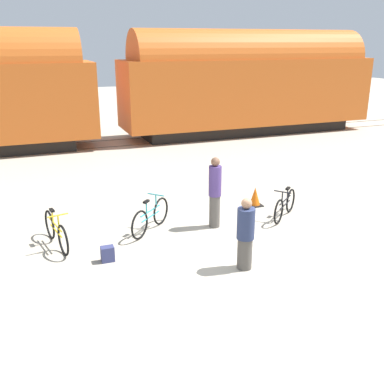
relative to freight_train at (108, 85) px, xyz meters
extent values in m
plane|color=#B2A893|center=(0.00, -12.52, -2.66)|extent=(80.00, 80.00, 0.00)
cube|color=black|center=(7.08, 0.00, -2.39)|extent=(10.76, 2.18, 0.55)
cube|color=#CC5B1E|center=(7.08, 0.00, -0.54)|extent=(12.82, 2.91, 3.15)
cylinder|color=#CC5B1E|center=(7.08, 0.00, 1.04)|extent=(11.79, 2.76, 2.76)
cube|color=#4C4238|center=(0.00, -0.72, -2.65)|extent=(38.97, 0.07, 0.01)
cube|color=#4C4238|center=(0.00, 0.72, -2.65)|extent=(38.97, 0.07, 0.01)
torus|color=black|center=(2.18, -11.21, -2.33)|extent=(0.54, 0.46, 0.66)
torus|color=black|center=(2.94, -10.58, -2.33)|extent=(0.54, 0.46, 0.66)
cylinder|color=black|center=(2.56, -10.90, -2.16)|extent=(0.69, 0.58, 0.04)
cylinder|color=black|center=(2.56, -10.90, -2.30)|extent=(0.63, 0.53, 0.04)
cylinder|color=black|center=(2.69, -10.79, -2.02)|extent=(0.04, 0.04, 0.28)
cube|color=black|center=(2.69, -10.79, -1.88)|extent=(0.20, 0.19, 0.05)
cylinder|color=black|center=(2.35, -11.07, -2.01)|extent=(0.04, 0.04, 0.31)
cylinder|color=black|center=(2.35, -11.07, -1.85)|extent=(0.32, 0.37, 0.03)
torus|color=black|center=(-3.22, -11.10, -2.31)|extent=(0.19, 0.71, 0.71)
torus|color=black|center=(-3.43, -10.06, -2.31)|extent=(0.19, 0.71, 0.71)
cylinder|color=gold|center=(-3.32, -10.58, -2.12)|extent=(0.22, 0.92, 0.04)
cylinder|color=gold|center=(-3.32, -10.58, -2.27)|extent=(0.20, 0.83, 0.04)
cylinder|color=gold|center=(-3.36, -10.40, -1.97)|extent=(0.04, 0.04, 0.30)
cube|color=black|center=(-3.36, -10.40, -1.83)|extent=(0.12, 0.21, 0.05)
cylinder|color=gold|center=(-3.27, -10.86, -1.96)|extent=(0.04, 0.04, 0.33)
cylinder|color=gold|center=(-3.27, -10.86, -1.79)|extent=(0.46, 0.12, 0.03)
torus|color=black|center=(-0.68, -10.14, -2.30)|extent=(0.56, 0.53, 0.72)
torus|color=black|center=(-1.42, -10.85, -2.30)|extent=(0.56, 0.53, 0.72)
cylinder|color=teal|center=(-1.05, -10.50, -2.12)|extent=(0.68, 0.65, 0.04)
cylinder|color=teal|center=(-1.05, -10.50, -2.27)|extent=(0.62, 0.59, 0.04)
cylinder|color=teal|center=(-1.18, -10.62, -1.97)|extent=(0.04, 0.04, 0.30)
cube|color=black|center=(-1.18, -10.62, -1.82)|extent=(0.20, 0.20, 0.05)
cylinder|color=teal|center=(-0.85, -10.30, -1.95)|extent=(0.04, 0.04, 0.33)
cylinder|color=teal|center=(-0.85, -10.30, -1.78)|extent=(0.34, 0.36, 0.03)
cylinder|color=#514C47|center=(0.55, -10.79, -2.24)|extent=(0.27, 0.27, 0.84)
cylinder|color=#473370|center=(0.55, -10.79, -1.44)|extent=(0.32, 0.32, 0.77)
sphere|color=brown|center=(0.55, -10.79, -0.95)|extent=(0.22, 0.22, 0.22)
cylinder|color=#514C47|center=(0.24, -13.06, -2.32)|extent=(0.31, 0.31, 0.68)
cylinder|color=navy|center=(0.24, -13.06, -1.66)|extent=(0.37, 0.37, 0.65)
sphere|color=#A37556|center=(0.24, -13.06, -1.22)|extent=(0.22, 0.22, 0.22)
cube|color=navy|center=(-2.37, -11.73, -2.49)|extent=(0.28, 0.20, 0.34)
cube|color=black|center=(2.27, -9.78, -2.65)|extent=(0.40, 0.40, 0.03)
cone|color=orange|center=(2.27, -9.78, -2.39)|extent=(0.32, 0.32, 0.55)
camera|label=1|loc=(-3.78, -20.54, 1.85)|focal=42.00mm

